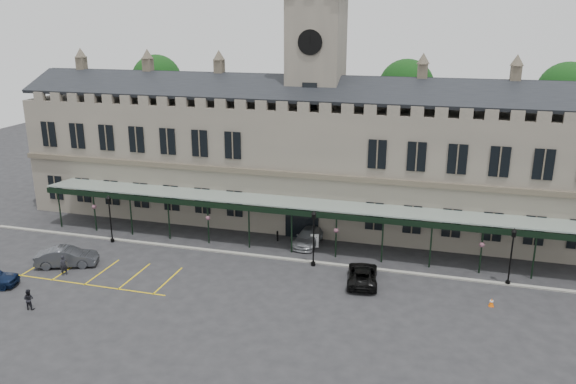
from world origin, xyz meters
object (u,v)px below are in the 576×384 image
(car_taxi, at_px, (309,237))
(sign_board, at_px, (315,241))
(traffic_cone, at_px, (491,302))
(station_building, at_px, (315,160))
(clock_tower, at_px, (316,93))
(person_a, at_px, (64,265))
(car_van, at_px, (362,275))
(person_b, at_px, (29,299))
(lamp_post_right, at_px, (512,251))
(car_left_b, at_px, (67,257))
(lamp_post_left, at_px, (110,214))
(lamp_post_mid, at_px, (314,233))

(car_taxi, bearing_deg, sign_board, -39.29)
(traffic_cone, relative_size, sign_board, 0.48)
(station_building, relative_size, clock_tower, 2.42)
(station_building, bearing_deg, traffic_cone, -40.91)
(traffic_cone, distance_m, person_a, 33.46)
(sign_board, height_order, car_van, car_van)
(traffic_cone, distance_m, sign_board, 16.58)
(car_taxi, xyz_separation_m, person_b, (-16.42, -17.38, 0.06))
(lamp_post_right, bearing_deg, car_van, -166.39)
(lamp_post_right, distance_m, car_taxi, 17.66)
(traffic_cone, xyz_separation_m, person_b, (-32.03, -9.40, 0.47))
(sign_board, bearing_deg, car_left_b, -167.51)
(lamp_post_right, distance_m, car_left_b, 36.18)
(lamp_post_left, relative_size, traffic_cone, 7.39)
(station_building, bearing_deg, lamp_post_left, -147.16)
(lamp_post_left, height_order, car_van, lamp_post_left)
(lamp_post_mid, bearing_deg, lamp_post_left, 179.65)
(car_left_b, xyz_separation_m, car_van, (24.50, 3.59, -0.13))
(clock_tower, height_order, lamp_post_mid, clock_tower)
(lamp_post_mid, relative_size, sign_board, 3.80)
(car_taxi, xyz_separation_m, car_van, (6.00, -6.67, -0.03))
(lamp_post_left, bearing_deg, lamp_post_mid, -0.35)
(traffic_cone, bearing_deg, lamp_post_left, 174.00)
(car_van, bearing_deg, station_building, -69.15)
(clock_tower, relative_size, lamp_post_left, 5.39)
(person_a, bearing_deg, car_van, -32.48)
(car_van, bearing_deg, lamp_post_left, -12.59)
(station_building, distance_m, car_van, 15.91)
(lamp_post_right, relative_size, person_a, 2.87)
(clock_tower, distance_m, sign_board, 14.49)
(clock_tower, xyz_separation_m, car_van, (7.00, -13.16, -12.42))
(car_left_b, bearing_deg, car_taxi, -82.91)
(clock_tower, bearing_deg, car_left_b, -136.26)
(lamp_post_mid, height_order, car_left_b, lamp_post_mid)
(person_b, bearing_deg, clock_tower, -129.19)
(station_building, xyz_separation_m, person_a, (-16.63, -18.21, -5.64))
(car_taxi, bearing_deg, lamp_post_mid, -67.76)
(lamp_post_right, xyz_separation_m, car_van, (-11.07, -2.68, -2.14))
(car_taxi, height_order, person_b, person_b)
(traffic_cone, height_order, person_b, person_b)
(car_van, xyz_separation_m, person_a, (-23.63, -5.14, 0.14))
(station_building, height_order, car_taxi, station_building)
(car_left_b, height_order, person_a, person_a)
(clock_tower, bearing_deg, station_building, -90.00)
(sign_board, bearing_deg, station_building, 89.70)
(car_left_b, height_order, car_taxi, car_left_b)
(lamp_post_mid, relative_size, car_van, 1.00)
(car_van, bearing_deg, person_a, 4.95)
(lamp_post_left, height_order, lamp_post_mid, lamp_post_mid)
(lamp_post_left, distance_m, car_left_b, 6.13)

